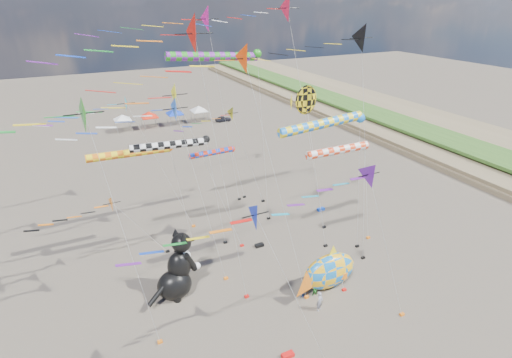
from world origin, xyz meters
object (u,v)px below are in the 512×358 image
object	(u,v)px
person_adult	(320,301)
child_green	(316,290)
child_blue	(303,291)
parked_car	(223,119)
cat_inflatable	(177,265)
fish_inflatable	(329,271)

from	to	relation	value
person_adult	child_green	bearing A→B (deg)	34.82
person_adult	child_blue	bearing A→B (deg)	69.03
parked_car	child_green	bearing A→B (deg)	168.82
cat_inflatable	parked_car	xyz separation A→B (m)	(22.76, 46.99, -2.46)
fish_inflatable	child_blue	world-z (taller)	fish_inflatable
person_adult	cat_inflatable	bearing A→B (deg)	113.89
cat_inflatable	fish_inflatable	bearing A→B (deg)	-46.35
cat_inflatable	fish_inflatable	world-z (taller)	cat_inflatable
child_blue	cat_inflatable	bearing A→B (deg)	92.81
child_green	child_blue	distance (m)	1.11
child_green	child_blue	xyz separation A→B (m)	(-1.04, 0.37, -0.02)
person_adult	child_green	world-z (taller)	person_adult
child_green	person_adult	bearing A→B (deg)	-100.61
cat_inflatable	parked_car	size ratio (longest dim) A/B	1.85
child_green	child_blue	size ratio (longest dim) A/B	1.03
cat_inflatable	child_green	size ratio (longest dim) A/B	5.00
child_blue	parked_car	size ratio (longest dim) A/B	0.36
cat_inflatable	child_green	distance (m)	12.00
person_adult	parked_car	world-z (taller)	person_adult
cat_inflatable	person_adult	world-z (taller)	cat_inflatable
person_adult	child_blue	size ratio (longest dim) A/B	1.53
fish_inflatable	cat_inflatable	bearing A→B (deg)	157.76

